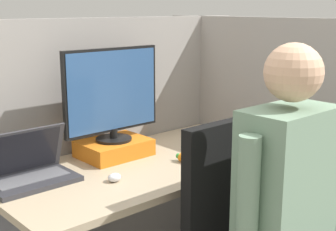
# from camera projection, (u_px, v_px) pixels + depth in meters

# --- Properties ---
(cubicle_panel_back) EXTENTS (1.88, 0.04, 1.39)m
(cubicle_panel_back) POSITION_uv_depth(u_px,v_px,m) (102.00, 157.00, 2.39)
(cubicle_panel_back) COLOR gray
(cubicle_panel_back) RESTS_ON ground
(cubicle_panel_right) EXTENTS (0.04, 1.31, 1.39)m
(cubicle_panel_right) POSITION_uv_depth(u_px,v_px,m) (256.00, 148.00, 2.54)
(cubicle_panel_right) COLOR gray
(cubicle_panel_right) RESTS_ON ground
(desk) EXTENTS (1.38, 0.68, 0.76)m
(desk) POSITION_uv_depth(u_px,v_px,m) (147.00, 202.00, 2.16)
(desk) COLOR tan
(desk) RESTS_ON ground
(paper_box) EXTENTS (0.31, 0.24, 0.08)m
(paper_box) POSITION_uv_depth(u_px,v_px,m) (114.00, 148.00, 2.20)
(paper_box) COLOR orange
(paper_box) RESTS_ON desk
(monitor) EXTENTS (0.50, 0.17, 0.43)m
(monitor) POSITION_uv_depth(u_px,v_px,m) (112.00, 94.00, 2.14)
(monitor) COLOR black
(monitor) RESTS_ON paper_box
(laptop) EXTENTS (0.34, 0.21, 0.22)m
(laptop) POSITION_uv_depth(u_px,v_px,m) (30.00, 172.00, 1.86)
(laptop) COLOR #2D2D33
(laptop) RESTS_ON desk
(mouse) EXTENTS (0.06, 0.05, 0.03)m
(mouse) POSITION_uv_depth(u_px,v_px,m) (114.00, 177.00, 1.88)
(mouse) COLOR silver
(mouse) RESTS_ON desk
(stapler) EXTENTS (0.04, 0.12, 0.04)m
(stapler) POSITION_uv_depth(u_px,v_px,m) (233.00, 134.00, 2.50)
(stapler) COLOR black
(stapler) RESTS_ON desk
(carrot_toy) EXTENTS (0.04, 0.13, 0.04)m
(carrot_toy) POSITION_uv_depth(u_px,v_px,m) (189.00, 159.00, 2.08)
(carrot_toy) COLOR orange
(carrot_toy) RESTS_ON desk
(person) EXTENTS (0.48, 0.40, 1.34)m
(person) POSITION_uv_depth(u_px,v_px,m) (297.00, 214.00, 1.55)
(person) COLOR #282D4C
(person) RESTS_ON ground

